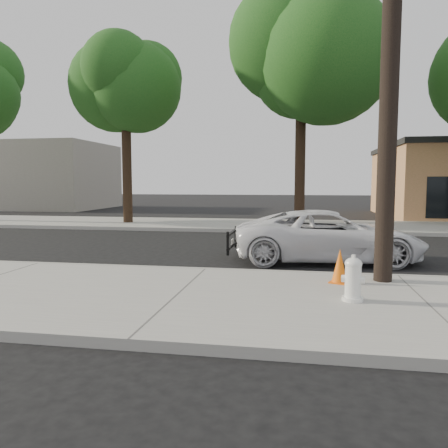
% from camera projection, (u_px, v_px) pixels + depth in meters
% --- Properties ---
extents(ground, '(120.00, 120.00, 0.00)m').
position_uv_depth(ground, '(222.00, 259.00, 11.63)').
color(ground, black).
rests_on(ground, ground).
extents(near_sidewalk, '(90.00, 4.40, 0.15)m').
position_uv_depth(near_sidewalk, '(178.00, 298.00, 7.41)').
color(near_sidewalk, gray).
rests_on(near_sidewalk, ground).
extents(far_sidewalk, '(90.00, 5.00, 0.15)m').
position_uv_depth(far_sidewalk, '(255.00, 225.00, 19.96)').
color(far_sidewalk, gray).
rests_on(far_sidewalk, ground).
extents(curb_near, '(90.00, 0.12, 0.16)m').
position_uv_depth(curb_near, '(206.00, 272.00, 9.57)').
color(curb_near, '#9E9B93').
rests_on(curb_near, ground).
extents(building_far, '(14.00, 8.00, 5.00)m').
position_uv_depth(building_far, '(17.00, 176.00, 34.42)').
color(building_far, gray).
rests_on(building_far, ground).
extents(utility_pole, '(1.40, 0.34, 9.00)m').
position_uv_depth(utility_pole, '(391.00, 35.00, 7.92)').
color(utility_pole, black).
rests_on(utility_pole, near_sidewalk).
extents(tree_b, '(4.34, 4.20, 8.45)m').
position_uv_depth(tree_b, '(128.00, 92.00, 19.94)').
color(tree_b, black).
rests_on(tree_b, far_sidewalk).
extents(tree_c, '(4.96, 4.80, 9.55)m').
position_uv_depth(tree_c, '(307.00, 64.00, 18.09)').
color(tree_c, black).
rests_on(tree_c, far_sidewalk).
extents(police_cruiser, '(4.95, 2.66, 1.32)m').
position_uv_depth(police_cruiser, '(328.00, 236.00, 11.17)').
color(police_cruiser, white).
rests_on(police_cruiser, ground).
extents(fire_hydrant, '(0.37, 0.34, 0.69)m').
position_uv_depth(fire_hydrant, '(353.00, 280.00, 6.92)').
color(fire_hydrant, white).
rests_on(fire_hydrant, near_sidewalk).
extents(traffic_cone, '(0.43, 0.43, 0.65)m').
position_uv_depth(traffic_cone, '(340.00, 266.00, 8.16)').
color(traffic_cone, orange).
rests_on(traffic_cone, near_sidewalk).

